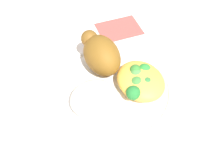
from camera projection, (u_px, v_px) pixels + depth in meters
The scene contains 7 objects.
ground_plane at pixel (112, 93), 0.56m from camera, with size 2.00×2.00×0.00m, color white.
plate at pixel (112, 90), 0.55m from camera, with size 0.25×0.25×0.02m.
roasted_chicken at pixel (101, 54), 0.55m from camera, with size 0.11×0.07×0.08m.
rice_pile at pixel (94, 98), 0.50m from camera, with size 0.08×0.09×0.05m, color white.
mac_cheese_with_broccoli at pixel (140, 80), 0.53m from camera, with size 0.11×0.09×0.05m.
fork at pixel (144, 164), 0.46m from camera, with size 0.02×0.14×0.01m.
napkin at pixel (119, 29), 0.69m from camera, with size 0.08×0.11×0.00m, color #DB4C47.
Camera 1 is at (-0.30, 0.16, 0.45)m, focal length 42.89 mm.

